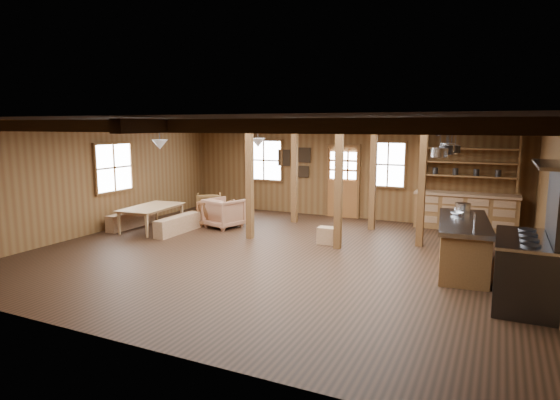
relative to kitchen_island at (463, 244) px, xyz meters
The scene contains 22 objects.
room 3.76m from the kitchen_island, behind, with size 10.04×9.04×2.84m.
ceiling_joists 4.24m from the kitchen_island, behind, with size 9.80×8.82×0.18m.
timber_posts 3.55m from the kitchen_island, 153.98° to the left, with size 3.95×2.35×2.80m.
back_door 5.30m from the kitchen_island, 132.90° to the left, with size 1.02×0.08×2.15m.
window_back_left 7.40m from the kitchen_island, 147.94° to the left, with size 1.32×0.06×1.32m.
window_back_right 4.65m from the kitchen_island, 120.64° to the left, with size 1.02×0.06×1.32m.
window_left 8.63m from the kitchen_island, behind, with size 0.14×1.24×1.32m.
notice_boards 6.51m from the kitchen_island, 142.73° to the left, with size 1.08×0.03×0.90m.
back_counter 3.63m from the kitchen_island, 93.16° to the left, with size 2.55×0.60×2.45m.
pendant_lamps 6.13m from the kitchen_island, behind, with size 1.86×2.36×0.66m.
pot_rack 1.84m from the kitchen_island, 145.09° to the right, with size 0.34×3.00×0.45m.
kitchen_island is the anchor object (origin of this frame).
step_stool 3.05m from the kitchen_island, 166.74° to the left, with size 0.43×0.31×0.39m, color brown.
commercial_range 1.80m from the kitchen_island, 54.31° to the right, with size 0.90×1.75×2.15m.
dining_table 7.50m from the kitchen_island, behind, with size 1.76×0.98×0.62m, color #986F45.
bench_wall 8.26m from the kitchen_island, behind, with size 0.29×1.55×0.43m, color brown.
bench_aisle 6.71m from the kitchen_island, behind, with size 0.29×1.57×0.43m, color brown.
armchair_a 7.74m from the kitchen_island, 161.45° to the left, with size 0.71×0.73×0.67m, color brown.
armchair_b 6.42m from the kitchen_island, 168.73° to the left, with size 0.77×0.79×0.72m, color brown.
armchair_c 6.11m from the kitchen_island, 168.96° to the left, with size 0.84×0.87×0.79m, color #946043.
counter_pot 1.04m from the kitchen_island, 96.28° to the left, with size 0.30×0.30×0.18m, color #B8BABF.
bowl 0.71m from the kitchen_island, 109.10° to the left, with size 0.23×0.23×0.06m, color silver.
Camera 1 is at (4.15, -8.62, 2.69)m, focal length 30.00 mm.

